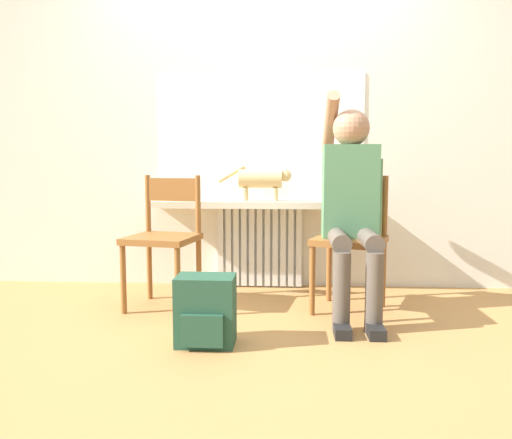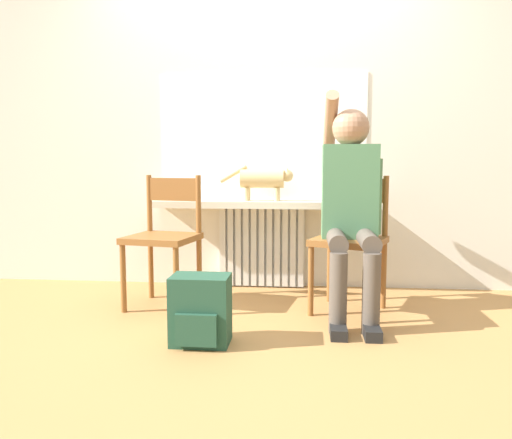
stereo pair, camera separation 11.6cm
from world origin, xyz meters
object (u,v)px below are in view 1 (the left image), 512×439
(chair_left, at_px, (164,237))
(person, at_px, (352,198))
(backpack, at_px, (206,311))
(cat, at_px, (262,179))
(chair_right, at_px, (351,238))

(chair_left, bearing_deg, person, 5.53)
(chair_left, relative_size, backpack, 2.39)
(cat, height_order, backpack, cat)
(chair_left, bearing_deg, backpack, -50.61)
(person, bearing_deg, cat, 135.44)
(backpack, bearing_deg, person, 36.01)
(chair_right, height_order, cat, cat)
(person, distance_m, backpack, 1.14)
(cat, xyz_separation_m, backpack, (-0.23, -1.16, -0.65))
(chair_right, distance_m, backpack, 1.11)
(chair_right, bearing_deg, person, -76.37)
(chair_left, distance_m, cat, 0.85)
(chair_left, distance_m, person, 1.23)
(chair_left, height_order, cat, cat)
(chair_right, bearing_deg, backpack, -118.99)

